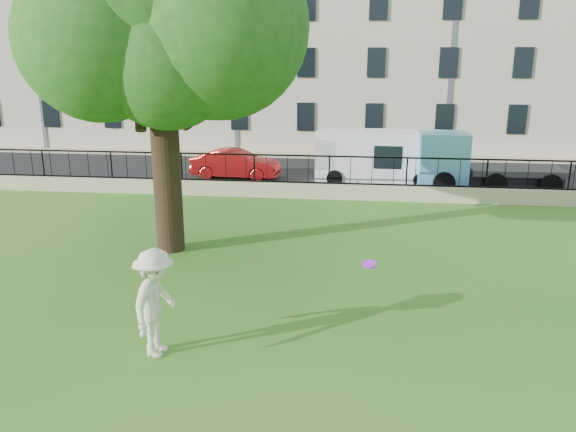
# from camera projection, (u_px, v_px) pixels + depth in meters

# --- Properties ---
(ground) EXTENTS (120.00, 120.00, 0.00)m
(ground) POSITION_uv_depth(u_px,v_px,m) (295.00, 344.00, 10.91)
(ground) COLOR #286B19
(ground) RESTS_ON ground
(retaining_wall) EXTENTS (50.00, 0.40, 0.60)m
(retaining_wall) POSITION_uv_depth(u_px,v_px,m) (329.00, 191.00, 22.30)
(retaining_wall) COLOR tan
(retaining_wall) RESTS_ON ground
(iron_railing) EXTENTS (50.00, 0.05, 1.13)m
(iron_railing) POSITION_uv_depth(u_px,v_px,m) (329.00, 170.00, 22.07)
(iron_railing) COLOR black
(iron_railing) RESTS_ON retaining_wall
(street) EXTENTS (60.00, 9.00, 0.01)m
(street) POSITION_uv_depth(u_px,v_px,m) (334.00, 175.00, 26.87)
(street) COLOR black
(street) RESTS_ON ground
(sidewalk) EXTENTS (60.00, 1.40, 0.12)m
(sidewalk) POSITION_uv_depth(u_px,v_px,m) (338.00, 156.00, 31.83)
(sidewalk) COLOR tan
(sidewalk) RESTS_ON ground
(building_row) EXTENTS (56.40, 10.40, 13.80)m
(building_row) POSITION_uv_depth(u_px,v_px,m) (344.00, 34.00, 35.40)
(building_row) COLOR #BFB097
(building_row) RESTS_ON ground
(tree) EXTENTS (8.11, 6.31, 10.07)m
(tree) POSITION_uv_depth(u_px,v_px,m) (153.00, 6.00, 14.65)
(tree) COLOR black
(tree) RESTS_ON ground
(man) EXTENTS (0.90, 1.41, 2.06)m
(man) POSITION_uv_depth(u_px,v_px,m) (156.00, 303.00, 10.29)
(man) COLOR beige
(man) RESTS_ON ground
(frisbee) EXTENTS (0.34, 0.33, 0.12)m
(frisbee) POSITION_uv_depth(u_px,v_px,m) (369.00, 264.00, 10.34)
(frisbee) COLOR purple
(red_sedan) EXTENTS (4.17, 1.71, 1.34)m
(red_sedan) POSITION_uv_depth(u_px,v_px,m) (236.00, 164.00, 25.99)
(red_sedan) COLOR #AE1517
(red_sedan) RESTS_ON street
(white_van) EXTENTS (5.51, 2.25, 2.30)m
(white_van) POSITION_uv_depth(u_px,v_px,m) (378.00, 157.00, 25.08)
(white_van) COLOR white
(white_van) RESTS_ON street
(blue_truck) EXTENTS (5.76, 2.14, 2.40)m
(blue_truck) POSITION_uv_depth(u_px,v_px,m) (486.00, 162.00, 23.66)
(blue_truck) COLOR #58A4CF
(blue_truck) RESTS_ON street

